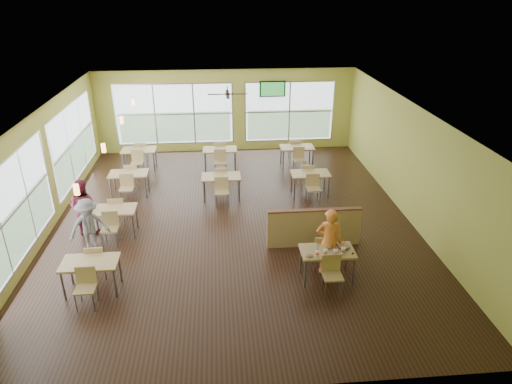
% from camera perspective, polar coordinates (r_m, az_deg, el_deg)
% --- Properties ---
extents(room, '(12.00, 12.04, 3.20)m').
position_cam_1_polar(room, '(12.42, -3.00, 3.00)').
color(room, black).
rests_on(room, ground).
extents(window_bays, '(9.24, 10.24, 2.38)m').
position_cam_1_polar(window_bays, '(15.52, -13.32, 6.41)').
color(window_bays, white).
rests_on(window_bays, room).
extents(main_table, '(1.22, 1.52, 0.87)m').
position_cam_1_polar(main_table, '(10.46, 8.89, -7.77)').
color(main_table, tan).
rests_on(main_table, floor).
extents(half_wall_divider, '(2.40, 0.14, 1.04)m').
position_cam_1_polar(half_wall_divider, '(11.73, 7.26, -4.42)').
color(half_wall_divider, tan).
rests_on(half_wall_divider, floor).
extents(dining_tables, '(6.92, 8.72, 0.87)m').
position_cam_1_polar(dining_tables, '(14.39, -7.37, 1.80)').
color(dining_tables, tan).
rests_on(dining_tables, floor).
extents(pendant_lights, '(0.11, 7.31, 0.86)m').
position_cam_1_polar(pendant_lights, '(13.08, -17.46, 6.99)').
color(pendant_lights, '#2D2119').
rests_on(pendant_lights, ceiling).
extents(ceiling_fan, '(1.25, 1.25, 0.29)m').
position_cam_1_polar(ceiling_fan, '(14.89, -3.58, 12.13)').
color(ceiling_fan, '#2D2119').
rests_on(ceiling_fan, ceiling).
extents(tv_backwall, '(1.00, 0.07, 0.60)m').
position_cam_1_polar(tv_backwall, '(17.95, 2.07, 12.75)').
color(tv_backwall, black).
rests_on(tv_backwall, wall_back).
extents(man_plaid, '(0.67, 0.51, 1.65)m').
position_cam_1_polar(man_plaid, '(10.58, 9.11, -6.14)').
color(man_plaid, '#F7491B').
rests_on(man_plaid, floor).
extents(patron_maroon, '(0.86, 0.74, 1.54)m').
position_cam_1_polar(patron_maroon, '(12.98, -20.84, -1.69)').
color(patron_maroon, maroon).
rests_on(patron_maroon, floor).
extents(patron_grey, '(1.09, 0.87, 1.47)m').
position_cam_1_polar(patron_grey, '(11.98, -20.16, -4.04)').
color(patron_grey, slate).
rests_on(patron_grey, floor).
extents(cup_blue, '(0.09, 0.09, 0.34)m').
position_cam_1_polar(cup_blue, '(10.13, 7.67, -7.61)').
color(cup_blue, white).
rests_on(cup_blue, main_table).
extents(cup_yellow, '(0.10, 0.10, 0.36)m').
position_cam_1_polar(cup_yellow, '(10.19, 8.65, -7.43)').
color(cup_yellow, white).
rests_on(cup_yellow, main_table).
extents(cup_red_near, '(0.10, 0.10, 0.37)m').
position_cam_1_polar(cup_red_near, '(10.21, 9.90, -7.46)').
color(cup_red_near, white).
rests_on(cup_red_near, main_table).
extents(cup_red_far, '(0.10, 0.10, 0.37)m').
position_cam_1_polar(cup_red_far, '(10.32, 10.84, -7.17)').
color(cup_red_far, white).
rests_on(cup_red_far, main_table).
extents(food_basket, '(0.27, 0.27, 0.06)m').
position_cam_1_polar(food_basket, '(10.53, 10.89, -6.73)').
color(food_basket, black).
rests_on(food_basket, main_table).
extents(ketchup_cup, '(0.05, 0.05, 0.02)m').
position_cam_1_polar(ketchup_cup, '(10.37, 12.03, -7.51)').
color(ketchup_cup, '#9D0A0D').
rests_on(ketchup_cup, main_table).
extents(wrapper_left, '(0.19, 0.17, 0.04)m').
position_cam_1_polar(wrapper_left, '(10.13, 6.65, -7.88)').
color(wrapper_left, tan).
rests_on(wrapper_left, main_table).
extents(wrapper_mid, '(0.21, 0.20, 0.04)m').
position_cam_1_polar(wrapper_mid, '(10.48, 9.04, -6.80)').
color(wrapper_mid, tan).
rests_on(wrapper_mid, main_table).
extents(wrapper_right, '(0.15, 0.14, 0.03)m').
position_cam_1_polar(wrapper_right, '(10.23, 10.32, -7.79)').
color(wrapper_right, tan).
rests_on(wrapper_right, main_table).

